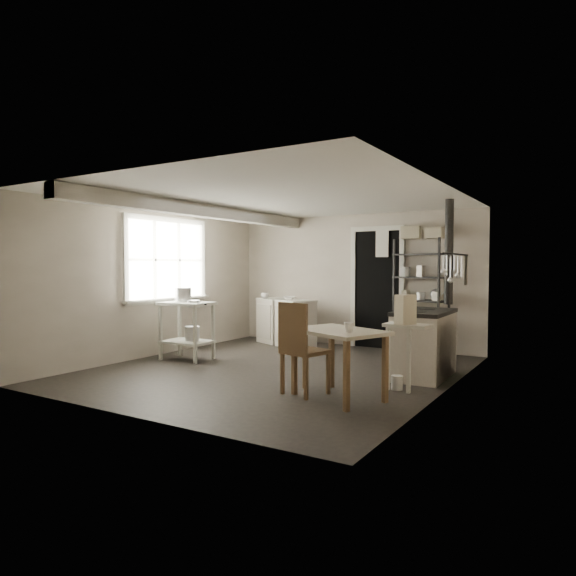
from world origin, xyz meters
The scene contains 31 objects.
floor centered at (0.00, 0.00, 0.00)m, with size 5.00×5.00×0.00m, color black.
ceiling centered at (0.00, 0.00, 2.30)m, with size 5.00×5.00×0.00m, color silver.
wall_back centered at (0.00, 2.50, 1.15)m, with size 4.50×0.02×2.30m, color #BEB2A2.
wall_front centered at (0.00, -2.50, 1.15)m, with size 4.50×0.02×2.30m, color #BEB2A2.
wall_left centered at (-2.25, 0.00, 1.15)m, with size 0.02×5.00×2.30m, color #BEB2A2.
wall_right centered at (2.25, 0.00, 1.15)m, with size 0.02×5.00×2.30m, color #BEB2A2.
window centered at (-2.22, 0.20, 1.50)m, with size 0.12×1.76×1.28m, color silver, non-canonical shape.
doorway centered at (0.45, 2.47, 1.00)m, with size 0.96×0.10×2.08m, color silver, non-canonical shape.
ceiling_beam centered at (-1.20, 0.00, 2.20)m, with size 0.18×5.00×0.18m, color silver, non-canonical shape.
wallpaper_panel centered at (2.24, 0.00, 1.15)m, with size 0.01×5.00×2.30m, color beige, non-canonical shape.
utensil_rail centered at (2.19, 0.60, 1.55)m, with size 0.06×1.20×0.44m, color silver, non-canonical shape.
prep_table centered at (-1.56, -0.05, 0.40)m, with size 0.76×0.54×0.87m, color silver, non-canonical shape.
stockpot centered at (-1.72, 0.04, 0.94)m, with size 0.25×0.25×0.27m, color silver.
saucepan centered at (-1.39, -0.08, 0.85)m, with size 0.18×0.18×0.10m, color silver.
bucket centered at (-1.49, -0.02, 0.39)m, with size 0.22×0.22×0.24m, color silver.
base_cabinets centered at (-1.08, 1.99, 0.46)m, with size 1.24×0.53×0.81m, color beige, non-canonical shape.
mixing_bowl centered at (-1.01, 2.00, 0.95)m, with size 0.28×0.28×0.07m, color white.
counter_cup centered at (-1.45, 1.86, 0.97)m, with size 0.13×0.13×0.10m, color white.
shelf_rack centered at (1.26, 2.31, 0.95)m, with size 0.87×0.34×1.84m, color black, non-canonical shape.
shelf_jar centered at (0.96, 2.32, 1.38)m, with size 0.09×0.09×0.21m, color white.
storage_box_a centered at (1.08, 2.32, 2.01)m, with size 0.29×0.25×0.20m, color beige.
storage_box_b centered at (1.47, 2.30, 1.99)m, with size 0.25×0.24×0.16m, color beige.
stove centered at (1.82, 0.63, 0.44)m, with size 0.59×1.07×0.84m, color beige, non-canonical shape.
stovepipe centered at (2.01, 1.04, 1.59)m, with size 0.10×0.10×1.35m, color black, non-canonical shape.
side_ledge centered at (1.90, -0.28, 0.43)m, with size 0.50×0.27×0.77m, color silver, non-canonical shape.
oats_box centered at (1.90, -0.34, 1.01)m, with size 0.13×0.22×0.33m, color beige.
work_table centered at (1.36, -0.89, 0.38)m, with size 0.97×0.68×0.73m, color beige, non-canonical shape.
table_cup centered at (1.55, -1.03, 0.81)m, with size 0.11×0.11×0.10m, color white.
chair centered at (0.97, -0.92, 0.48)m, with size 0.42×0.44×1.02m, color brown, non-canonical shape.
flour_sack centered at (1.36, 1.76, 0.24)m, with size 0.36×0.31×0.43m, color silver.
floor_crock centered at (1.76, -0.20, 0.07)m, with size 0.13×0.13×0.16m, color white.
Camera 1 is at (3.72, -5.77, 1.42)m, focal length 32.00 mm.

